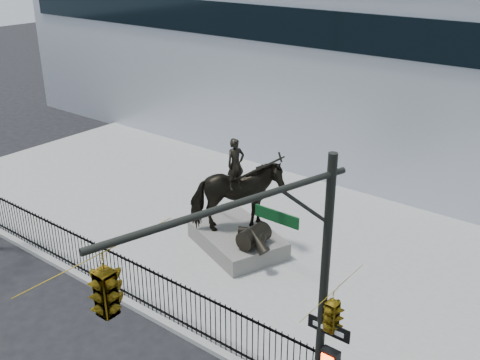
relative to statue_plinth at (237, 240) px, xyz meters
The scene contains 7 objects.
ground 5.83m from the statue_plinth, 93.62° to the right, with size 120.00×120.00×0.00m, color black.
plaza 1.32m from the statue_plinth, 107.00° to the left, with size 30.00×12.00×0.15m, color gray.
building 14.77m from the statue_plinth, 91.48° to the left, with size 44.00×14.00×9.00m, color #B7BDC7.
picket_fence 4.59m from the statue_plinth, 94.61° to the right, with size 22.10×0.10×1.50m.
statue_plinth is the anchor object (origin of this frame).
equestrian_statue 1.66m from the statue_plinth, 21.01° to the right, with size 4.09×3.34×3.69m.
traffic_signal_right 10.83m from the statue_plinth, 51.99° to the right, with size 2.17×6.86×7.00m.
Camera 1 is at (11.46, -8.15, 10.48)m, focal length 42.00 mm.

